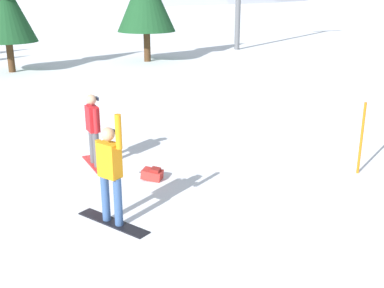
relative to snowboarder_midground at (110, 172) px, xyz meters
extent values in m
plane|color=white|center=(2.91, -2.82, -1.00)|extent=(800.00, 800.00, 0.00)
cube|color=black|center=(0.00, 0.00, -0.99)|extent=(1.15, 1.45, 0.02)
cylinder|color=#335184|center=(-0.09, 0.13, -0.53)|extent=(0.15, 0.15, 0.90)
cylinder|color=#335184|center=(0.09, -0.13, -0.53)|extent=(0.15, 0.15, 0.90)
cube|color=orange|center=(0.00, 0.00, 0.23)|extent=(0.43, 0.47, 0.63)
cylinder|color=orange|center=(-0.15, 0.21, 0.26)|extent=(0.11, 0.11, 0.58)
cylinder|color=orange|center=(0.15, -0.21, 0.80)|extent=(0.11, 0.11, 0.60)
sphere|color=tan|center=(0.00, 0.00, 0.71)|extent=(0.24, 0.24, 0.24)
cube|color=black|center=(0.11, 0.08, 0.72)|extent=(0.13, 0.16, 0.08)
cube|color=red|center=(0.05, 3.10, -0.99)|extent=(0.53, 1.50, 0.02)
cylinder|color=#4C4C51|center=(0.02, 3.26, -0.55)|extent=(0.15, 0.15, 0.85)
cylinder|color=#4C4C51|center=(0.08, 2.95, -0.55)|extent=(0.15, 0.15, 0.85)
cube|color=red|center=(0.05, 3.10, 0.17)|extent=(0.30, 0.43, 0.60)
cylinder|color=red|center=(0.01, 3.36, 0.18)|extent=(0.11, 0.11, 0.58)
cylinder|color=red|center=(0.10, 2.85, 0.18)|extent=(0.11, 0.11, 0.58)
sphere|color=tan|center=(0.05, 3.10, 0.63)|extent=(0.24, 0.24, 0.24)
cube|color=black|center=(0.19, 3.13, 0.64)|extent=(0.07, 0.17, 0.08)
cube|color=red|center=(1.16, 1.81, -0.88)|extent=(0.56, 0.51, 0.25)
cube|color=maroon|center=(1.23, 1.77, -0.76)|extent=(0.29, 0.30, 0.08)
cylinder|color=black|center=(0.96, 1.94, -0.85)|extent=(0.12, 0.07, 0.02)
cylinder|color=orange|center=(5.80, 0.74, -0.16)|extent=(0.06, 0.06, 1.69)
cylinder|color=#472D19|center=(4.99, 19.43, -0.15)|extent=(0.39, 0.39, 1.71)
cylinder|color=#472D19|center=(-2.39, 17.92, -0.25)|extent=(0.34, 0.34, 1.51)
cone|color=#194723|center=(-2.39, 17.92, 2.12)|extent=(2.88, 2.88, 3.22)
camera|label=1|loc=(-0.99, -7.84, 3.10)|focal=44.34mm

